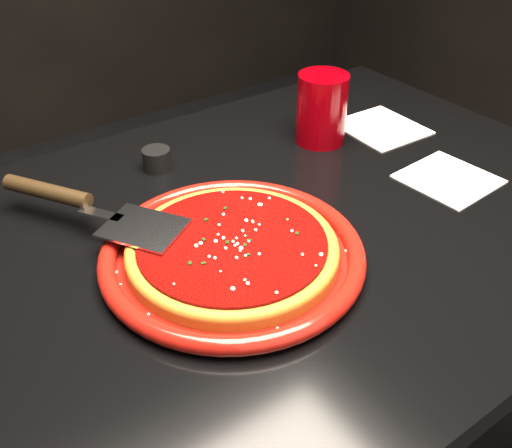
% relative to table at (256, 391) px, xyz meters
% --- Properties ---
extents(table, '(1.20, 0.80, 0.75)m').
position_rel_table_xyz_m(table, '(0.00, 0.00, 0.00)').
color(table, black).
rests_on(table, floor).
extents(plate, '(0.37, 0.37, 0.03)m').
position_rel_table_xyz_m(plate, '(-0.07, -0.05, 0.39)').
color(plate, maroon).
rests_on(plate, table).
extents(pizza_crust, '(0.30, 0.30, 0.01)m').
position_rel_table_xyz_m(pizza_crust, '(-0.07, -0.05, 0.39)').
color(pizza_crust, brown).
rests_on(pizza_crust, plate).
extents(pizza_crust_rim, '(0.30, 0.30, 0.02)m').
position_rel_table_xyz_m(pizza_crust_rim, '(-0.07, -0.05, 0.40)').
color(pizza_crust_rim, brown).
rests_on(pizza_crust_rim, plate).
extents(pizza_sauce, '(0.26, 0.26, 0.01)m').
position_rel_table_xyz_m(pizza_sauce, '(-0.07, -0.05, 0.40)').
color(pizza_sauce, '#6C0604').
rests_on(pizza_sauce, plate).
extents(parmesan_dusting, '(0.24, 0.24, 0.01)m').
position_rel_table_xyz_m(parmesan_dusting, '(-0.07, -0.05, 0.41)').
color(parmesan_dusting, '#F3E5BC').
rests_on(parmesan_dusting, plate).
extents(basil_flecks, '(0.22, 0.22, 0.00)m').
position_rel_table_xyz_m(basil_flecks, '(-0.07, -0.05, 0.41)').
color(basil_flecks, black).
rests_on(basil_flecks, plate).
extents(pizza_server, '(0.27, 0.35, 0.03)m').
position_rel_table_xyz_m(pizza_server, '(-0.19, 0.12, 0.42)').
color(pizza_server, silver).
rests_on(pizza_server, plate).
extents(cup, '(0.12, 0.12, 0.13)m').
position_rel_table_xyz_m(cup, '(0.26, 0.16, 0.44)').
color(cup, '#7C0107').
rests_on(cup, table).
extents(napkin_a, '(0.15, 0.15, 0.00)m').
position_rel_table_xyz_m(napkin_a, '(0.34, -0.08, 0.38)').
color(napkin_a, white).
rests_on(napkin_a, table).
extents(napkin_b, '(0.14, 0.15, 0.00)m').
position_rel_table_xyz_m(napkin_b, '(0.39, 0.13, 0.38)').
color(napkin_b, white).
rests_on(napkin_b, table).
extents(ramekin, '(0.06, 0.06, 0.04)m').
position_rel_table_xyz_m(ramekin, '(-0.04, 0.24, 0.39)').
color(ramekin, black).
rests_on(ramekin, table).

